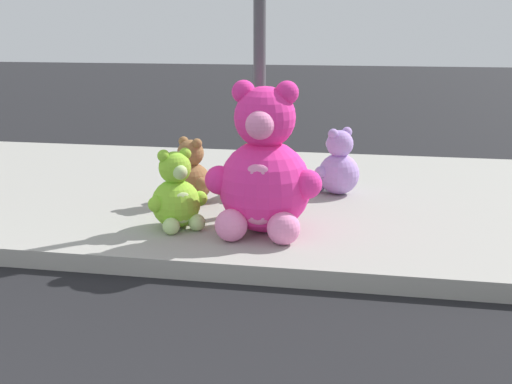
# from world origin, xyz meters

# --- Properties ---
(sidewalk) EXTENTS (28.00, 4.40, 0.15)m
(sidewalk) POSITION_xyz_m (0.00, 5.20, 0.07)
(sidewalk) COLOR #9E9B93
(sidewalk) RESTS_ON ground_plane
(sign_pole) EXTENTS (0.56, 0.11, 3.20)m
(sign_pole) POSITION_xyz_m (1.00, 4.40, 1.85)
(sign_pole) COLOR #4C4C51
(sign_pole) RESTS_ON sidewalk
(plush_pink_large) EXTENTS (0.98, 0.85, 1.27)m
(plush_pink_large) POSITION_xyz_m (1.15, 3.81, 0.66)
(plush_pink_large) COLOR #F22D93
(plush_pink_large) RESTS_ON sidewalk
(plush_brown) EXTENTS (0.46, 0.47, 0.65)m
(plush_brown) POSITION_xyz_m (0.27, 4.58, 0.41)
(plush_brown) COLOR olive
(plush_brown) RESTS_ON sidewalk
(plush_lime) EXTENTS (0.49, 0.50, 0.69)m
(plush_lime) POSITION_xyz_m (0.39, 3.79, 0.43)
(plush_lime) COLOR #8CD133
(plush_lime) RESTS_ON sidewalk
(plush_lavender) EXTENTS (0.50, 0.49, 0.69)m
(plush_lavender) POSITION_xyz_m (1.67, 5.22, 0.43)
(plush_lavender) COLOR #B28CD8
(plush_lavender) RESTS_ON sidewalk
(plush_red) EXTENTS (0.37, 0.40, 0.53)m
(plush_red) POSITION_xyz_m (0.76, 4.95, 0.36)
(plush_red) COLOR red
(plush_red) RESTS_ON sidewalk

